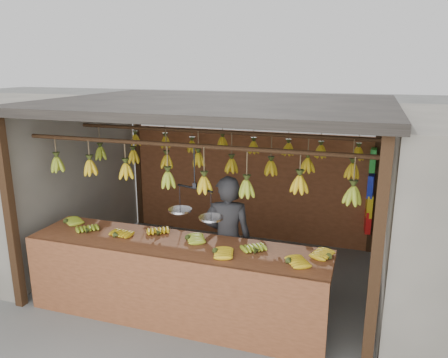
% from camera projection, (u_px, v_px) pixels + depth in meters
% --- Properties ---
extents(ground, '(80.00, 80.00, 0.00)m').
position_uv_depth(ground, '(217.00, 274.00, 6.08)').
color(ground, '#5B5B57').
extents(stall, '(4.30, 3.30, 2.40)m').
position_uv_depth(stall, '(225.00, 130.00, 5.88)').
color(stall, black).
rests_on(stall, ground).
extents(neighbor_left, '(3.00, 3.00, 2.30)m').
position_uv_depth(neighbor_left, '(2.00, 174.00, 6.89)').
color(neighbor_left, slate).
rests_on(neighbor_left, ground).
extents(counter, '(3.54, 0.79, 0.96)m').
position_uv_depth(counter, '(172.00, 264.00, 4.81)').
color(counter, brown).
rests_on(counter, ground).
extents(hanging_bananas, '(3.65, 2.24, 0.39)m').
position_uv_depth(hanging_bananas, '(216.00, 161.00, 5.67)').
color(hanging_bananas, '#92A523').
rests_on(hanging_bananas, ground).
extents(balance_scale, '(0.68, 0.39, 0.78)m').
position_uv_depth(balance_scale, '(195.00, 210.00, 4.81)').
color(balance_scale, black).
rests_on(balance_scale, ground).
extents(vendor, '(0.66, 0.52, 1.60)m').
position_uv_depth(vendor, '(227.00, 240.00, 5.22)').
color(vendor, '#262628').
rests_on(vendor, ground).
extents(bag_bundles, '(0.08, 0.26, 1.28)m').
position_uv_depth(bag_bundles, '(370.00, 193.00, 6.48)').
color(bag_bundles, '#199926').
rests_on(bag_bundles, ground).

